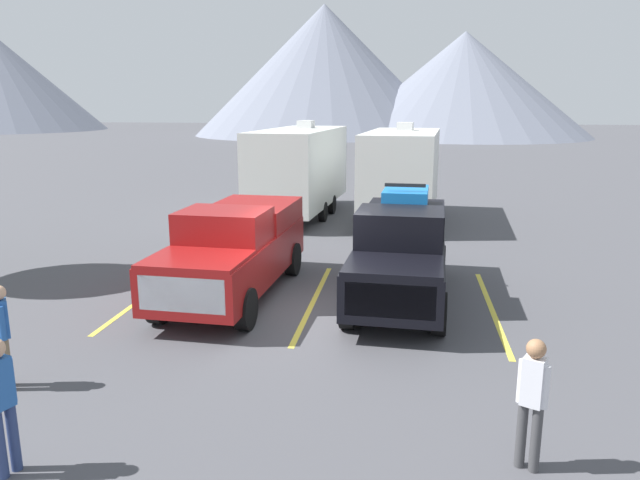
% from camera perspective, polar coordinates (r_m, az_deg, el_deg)
% --- Properties ---
extents(ground_plane, '(240.00, 240.00, 0.00)m').
position_cam_1_polar(ground_plane, '(12.82, -1.26, -7.18)').
color(ground_plane, '#47474C').
extents(pickup_truck_a, '(2.37, 5.90, 2.14)m').
position_cam_1_polar(pickup_truck_a, '(14.02, -8.12, -0.73)').
color(pickup_truck_a, maroon).
rests_on(pickup_truck_a, ground).
extents(pickup_truck_b, '(2.31, 5.91, 2.54)m').
position_cam_1_polar(pickup_truck_b, '(13.79, 7.78, -0.73)').
color(pickup_truck_b, black).
rests_on(pickup_truck_b, ground).
extents(lot_stripe_a, '(0.12, 5.50, 0.01)m').
position_cam_1_polar(lot_stripe_a, '(14.80, -15.99, -4.88)').
color(lot_stripe_a, gold).
rests_on(lot_stripe_a, ground).
extents(lot_stripe_b, '(0.12, 5.50, 0.01)m').
position_cam_1_polar(lot_stripe_b, '(13.69, -0.61, -5.82)').
color(lot_stripe_b, gold).
rests_on(lot_stripe_b, ground).
extents(lot_stripe_c, '(0.12, 5.50, 0.01)m').
position_cam_1_polar(lot_stripe_c, '(13.68, 16.11, -6.36)').
color(lot_stripe_c, gold).
rests_on(lot_stripe_c, ground).
extents(camper_trailer_a, '(2.99, 8.41, 3.73)m').
position_cam_1_polar(camper_trailer_a, '(23.53, -1.97, 7.01)').
color(camper_trailer_a, silver).
rests_on(camper_trailer_a, ground).
extents(camper_trailer_b, '(3.01, 7.71, 3.69)m').
position_cam_1_polar(camper_trailer_b, '(22.72, 7.83, 6.63)').
color(camper_trailer_b, silver).
rests_on(camper_trailer_b, ground).
extents(person_a, '(0.31, 0.32, 1.70)m').
position_cam_1_polar(person_a, '(10.58, -28.11, -7.59)').
color(person_a, '#726047').
rests_on(person_a, ground).
extents(person_b, '(0.28, 0.37, 1.76)m').
position_cam_1_polar(person_b, '(8.22, -28.23, -13.16)').
color(person_b, navy).
rests_on(person_b, ground).
extents(person_c, '(0.35, 0.29, 1.71)m').
position_cam_1_polar(person_c, '(7.83, 19.65, -13.87)').
color(person_c, '#3F3F42').
rests_on(person_c, ground).
extents(mountain_ridge, '(166.33, 47.36, 17.66)m').
position_cam_1_polar(mountain_ridge, '(86.17, 4.80, 15.14)').
color(mountain_ridge, slate).
rests_on(mountain_ridge, ground).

